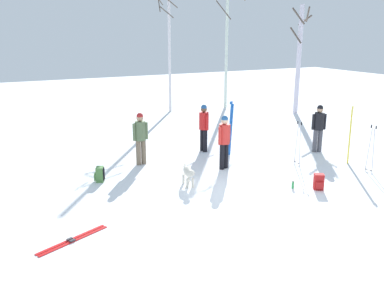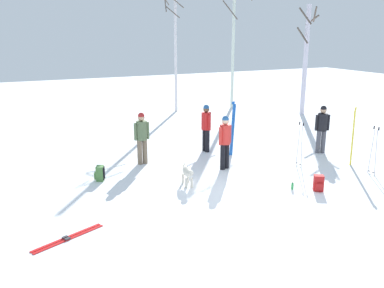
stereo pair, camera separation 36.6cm
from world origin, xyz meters
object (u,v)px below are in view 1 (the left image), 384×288
(ski_poles_0, at_px, (371,147))
(ski_poles_1, at_px, (298,142))
(birch_tree_3, at_px, (169,40))
(birch_tree_5, at_px, (299,58))
(dog, at_px, (188,173))
(ski_pair_planted_1, at_px, (231,128))
(ski_pair_planted_0, at_px, (350,135))
(person_2, at_px, (319,125))
(water_bottle_0, at_px, (293,185))
(person_0, at_px, (224,139))
(ski_pair_lying_0, at_px, (73,240))
(birch_tree_4, at_px, (227,39))
(backpack_0, at_px, (319,182))
(person_1, at_px, (140,135))
(backpack_1, at_px, (100,174))
(person_3, at_px, (204,125))

(ski_poles_0, xyz_separation_m, ski_poles_1, (-1.50, 1.58, -0.02))
(birch_tree_3, xyz_separation_m, birch_tree_5, (5.74, -3.45, -0.88))
(dog, distance_m, ski_pair_planted_1, 3.43)
(ski_pair_planted_0, xyz_separation_m, birch_tree_3, (-1.58, 10.99, 2.82))
(ski_pair_planted_1, xyz_separation_m, ski_poles_0, (2.86, -3.54, -0.15))
(person_2, bearing_deg, water_bottle_0, -142.07)
(person_2, bearing_deg, birch_tree_5, 55.85)
(person_0, height_order, ski_pair_lying_0, person_0)
(ski_pair_planted_0, xyz_separation_m, ski_poles_0, (-0.07, -0.93, -0.16))
(person_2, bearing_deg, person_0, -178.36)
(birch_tree_4, bearing_deg, backpack_0, -109.38)
(birch_tree_4, bearing_deg, ski_poles_0, -98.80)
(person_2, xyz_separation_m, ski_poles_1, (-1.65, -0.86, -0.21))
(person_1, xyz_separation_m, birch_tree_3, (4.53, 8.01, 2.80))
(backpack_1, bearing_deg, dog, -34.51)
(dog, distance_m, ski_pair_lying_0, 3.98)
(person_0, distance_m, person_2, 3.99)
(person_1, height_order, birch_tree_3, birch_tree_3)
(ski_pair_lying_0, distance_m, backpack_0, 6.66)
(ski_poles_0, bearing_deg, birch_tree_3, 97.24)
(ski_pair_planted_1, bearing_deg, birch_tree_5, 34.76)
(person_3, height_order, dog, person_3)
(birch_tree_3, bearing_deg, ski_poles_1, -89.93)
(backpack_1, bearing_deg, ski_pair_planted_1, 7.30)
(ski_pair_planted_0, xyz_separation_m, backpack_0, (-2.49, -1.32, -0.74))
(person_1, height_order, ski_pair_planted_0, ski_pair_planted_0)
(ski_pair_planted_0, xyz_separation_m, backpack_1, (-7.74, 2.00, -0.74))
(person_2, bearing_deg, backpack_0, -132.17)
(person_0, height_order, ski_poles_1, person_0)
(ski_poles_0, relative_size, birch_tree_4, 0.20)
(person_1, relative_size, person_3, 1.00)
(backpack_1, height_order, birch_tree_4, birch_tree_4)
(person_3, distance_m, birch_tree_3, 8.32)
(person_1, distance_m, ski_poles_1, 5.11)
(birch_tree_5, bearing_deg, dog, -144.28)
(birch_tree_4, bearing_deg, person_0, -121.34)
(ski_poles_1, bearing_deg, birch_tree_3, 90.07)
(person_0, distance_m, ski_pair_planted_0, 4.15)
(backpack_0, bearing_deg, birch_tree_5, 53.09)
(person_0, distance_m, ski_poles_0, 4.49)
(person_0, height_order, ski_poles_0, person_0)
(ski_poles_1, xyz_separation_m, birch_tree_4, (3.29, 9.99, 3.02))
(birch_tree_3, bearing_deg, person_2, -80.06)
(person_1, xyz_separation_m, ski_pair_planted_0, (6.11, -2.98, -0.02))
(person_3, bearing_deg, person_2, -27.54)
(person_0, bearing_deg, ski_poles_0, -31.18)
(ski_pair_planted_1, relative_size, ski_pair_lying_0, 1.20)
(ski_pair_planted_0, bearing_deg, person_2, 86.98)
(backpack_0, distance_m, backpack_1, 6.21)
(dog, height_order, ski_poles_1, ski_poles_1)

